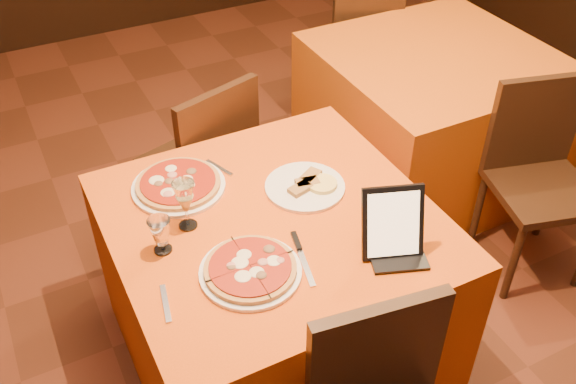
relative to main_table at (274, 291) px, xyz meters
name	(u,v)px	position (x,y,z in m)	size (l,w,h in m)	color
floor	(317,358)	(0.14, -0.11, -0.38)	(6.00, 7.00, 0.01)	#5E2D19
main_table	(274,291)	(0.00, 0.00, 0.00)	(1.10, 1.10, 0.75)	#DC530E
side_table	(430,118)	(1.29, 0.74, 0.00)	(1.10, 1.10, 0.75)	#C9550C
chair_main_far	(197,162)	(0.00, 0.82, 0.08)	(0.43, 0.43, 0.91)	black
chair_side_near	(544,190)	(1.29, -0.07, 0.08)	(0.41, 0.41, 0.91)	black
chair_side_far	(354,45)	(1.29, 1.52, 0.08)	(0.36, 0.36, 0.91)	black
pizza_near	(250,270)	(-0.18, -0.21, 0.39)	(0.33, 0.33, 0.03)	white
pizza_far	(178,185)	(-0.24, 0.30, 0.39)	(0.34, 0.34, 0.03)	white
cutlet_dish	(305,186)	(0.18, 0.09, 0.39)	(0.30, 0.30, 0.03)	white
wine_glass	(186,205)	(-0.28, 0.09, 0.47)	(0.07, 0.07, 0.19)	#E9D784
water_glass	(161,236)	(-0.39, 0.02, 0.44)	(0.07, 0.07, 0.13)	white
tablet	(393,223)	(0.27, -0.32, 0.49)	(0.20, 0.02, 0.24)	black
knife	(303,260)	(0.00, -0.23, 0.38)	(0.24, 0.02, 0.01)	silver
fork_near	(166,303)	(-0.46, -0.21, 0.38)	(0.15, 0.02, 0.01)	silver
fork_far	(219,168)	(-0.06, 0.35, 0.38)	(0.14, 0.02, 0.01)	#A8A7AE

